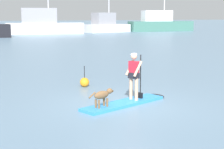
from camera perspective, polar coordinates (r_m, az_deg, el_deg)
The scene contains 8 objects.
ground_plane at distance 12.51m, azimuth 1.81°, elevation -4.75°, with size 400.00×400.00×0.00m, color slate.
paddleboard at distance 12.66m, azimuth 2.55°, elevation -4.35°, with size 3.66×1.95×0.10m.
person_paddler at distance 12.66m, azimuth 3.47°, elevation 0.23°, with size 0.67×0.59×1.64m.
dog at distance 11.75m, azimuth -1.47°, elevation -3.25°, with size 1.01×0.45×0.57m.
moored_boat_outer at distance 62.13m, azimuth -10.69°, elevation 7.72°, with size 12.91×5.05×9.85m.
moored_boat_starboard at distance 66.68m, azimuth -0.98°, elevation 7.75°, with size 8.88×5.05×10.04m.
moored_boat_center at distance 71.20m, azimuth 7.50°, elevation 7.91°, with size 12.89×3.37×9.77m.
marker_buoy at distance 15.62m, azimuth -4.31°, elevation -1.20°, with size 0.39×0.39×0.89m.
Camera 1 is at (-5.15, -10.99, 3.02)m, focal length 58.59 mm.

